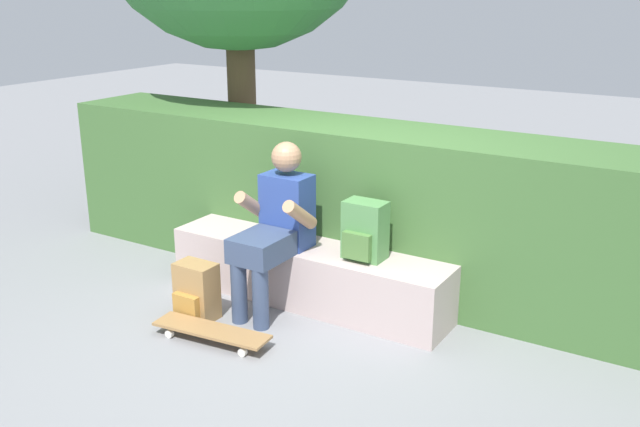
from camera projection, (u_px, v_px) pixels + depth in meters
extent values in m
plane|color=gray|center=(279.00, 321.00, 4.89)|extent=(24.00, 24.00, 0.00)
cube|color=#BBA5A1|center=(309.00, 273.00, 5.14)|extent=(2.13, 0.48, 0.43)
cube|color=#2D4793|center=(287.00, 210.00, 5.00)|extent=(0.34, 0.22, 0.52)
sphere|color=tan|center=(286.00, 157.00, 4.88)|extent=(0.21, 0.21, 0.21)
cube|color=#384766|center=(262.00, 247.00, 4.80)|extent=(0.32, 0.40, 0.17)
cylinder|color=#384766|center=(239.00, 293.00, 4.82)|extent=(0.11, 0.11, 0.43)
cylinder|color=#384766|center=(261.00, 298.00, 4.73)|extent=(0.11, 0.11, 0.43)
cylinder|color=tan|center=(252.00, 206.00, 4.98)|extent=(0.09, 0.33, 0.27)
cylinder|color=tan|center=(300.00, 215.00, 4.78)|extent=(0.09, 0.33, 0.27)
cube|color=olive|center=(211.00, 330.00, 4.59)|extent=(0.82, 0.28, 0.02)
cylinder|color=silver|center=(255.00, 342.00, 4.55)|extent=(0.06, 0.04, 0.05)
cylinder|color=silver|center=(243.00, 352.00, 4.42)|extent=(0.06, 0.04, 0.05)
cylinder|color=silver|center=(183.00, 324.00, 4.78)|extent=(0.06, 0.04, 0.05)
cylinder|color=silver|center=(170.00, 334.00, 4.66)|extent=(0.06, 0.04, 0.05)
cube|color=#51894C|center=(365.00, 230.00, 4.79)|extent=(0.28, 0.18, 0.40)
cube|color=#4D7839|center=(357.00, 246.00, 4.72)|extent=(0.20, 0.05, 0.18)
cube|color=#A37A47|center=(197.00, 291.00, 4.89)|extent=(0.28, 0.18, 0.40)
cube|color=#AF7B33|center=(186.00, 307.00, 4.82)|extent=(0.20, 0.05, 0.18)
cube|color=#3E6732|center=(390.00, 209.00, 5.33)|extent=(5.81, 0.77, 1.20)
cylinder|color=brown|center=(242.00, 96.00, 6.45)|extent=(0.26, 0.26, 2.47)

